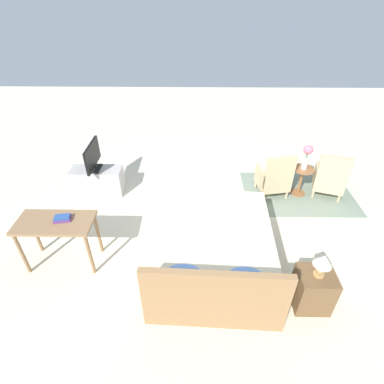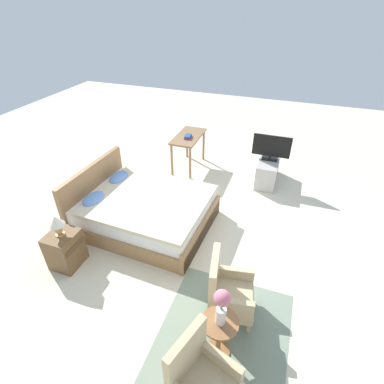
% 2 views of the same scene
% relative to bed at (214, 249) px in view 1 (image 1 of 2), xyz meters
% --- Properties ---
extents(ground_plane, '(16.00, 16.00, 0.00)m').
position_rel_bed_xyz_m(ground_plane, '(0.09, -0.98, -0.30)').
color(ground_plane, beige).
extents(floor_rug, '(2.10, 1.50, 0.01)m').
position_rel_bed_xyz_m(floor_rug, '(-1.75, -1.83, -0.29)').
color(floor_rug, gray).
rests_on(floor_rug, ground_plane).
extents(bed, '(1.76, 2.20, 0.96)m').
position_rel_bed_xyz_m(bed, '(0.00, 0.00, 0.00)').
color(bed, '#997047').
rests_on(bed, ground_plane).
extents(armchair_by_window_left, '(0.68, 0.68, 0.92)m').
position_rel_bed_xyz_m(armchair_by_window_left, '(-2.27, -1.78, 0.08)').
color(armchair_by_window_left, '#CCB284').
rests_on(armchair_by_window_left, floor_rug).
extents(armchair_by_window_right, '(0.63, 0.63, 0.92)m').
position_rel_bed_xyz_m(armchair_by_window_right, '(-1.22, -1.78, 0.08)').
color(armchair_by_window_right, '#CCB284').
rests_on(armchair_by_window_right, floor_rug).
extents(side_table, '(0.40, 0.40, 0.57)m').
position_rel_bed_xyz_m(side_table, '(-1.75, -1.82, 0.06)').
color(side_table, '#936038').
rests_on(side_table, ground_plane).
extents(flower_vase, '(0.17, 0.17, 0.48)m').
position_rel_bed_xyz_m(flower_vase, '(-1.75, -1.82, 0.57)').
color(flower_vase, silver).
rests_on(flower_vase, side_table).
extents(nightstand, '(0.44, 0.41, 0.57)m').
position_rel_bed_xyz_m(nightstand, '(-1.21, 0.65, -0.01)').
color(nightstand, brown).
rests_on(nightstand, ground_plane).
extents(table_lamp, '(0.22, 0.22, 0.33)m').
position_rel_bed_xyz_m(table_lamp, '(-1.21, 0.66, 0.48)').
color(table_lamp, tan).
rests_on(table_lamp, nightstand).
extents(tv_stand, '(0.96, 0.40, 0.52)m').
position_rel_bed_xyz_m(tv_stand, '(2.17, -1.82, -0.04)').
color(tv_stand, '#B7B2AD').
rests_on(tv_stand, ground_plane).
extents(tv_flatscreen, '(0.20, 0.76, 0.52)m').
position_rel_bed_xyz_m(tv_flatscreen, '(2.18, -1.82, 0.49)').
color(tv_flatscreen, black).
rests_on(tv_flatscreen, tv_stand).
extents(vanity_desk, '(1.04, 0.52, 0.78)m').
position_rel_bed_xyz_m(vanity_desk, '(2.19, -0.02, 0.36)').
color(vanity_desk, '#8E6B47').
rests_on(vanity_desk, ground_plane).
extents(book_stack, '(0.24, 0.18, 0.06)m').
position_rel_bed_xyz_m(book_stack, '(2.08, -0.05, 0.51)').
color(book_stack, '#66387A').
rests_on(book_stack, vanity_desk).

